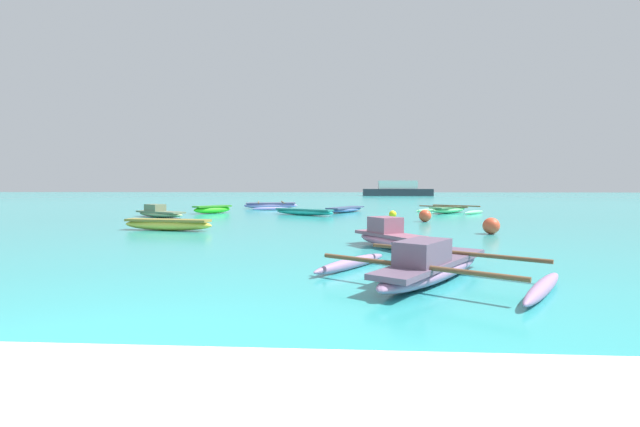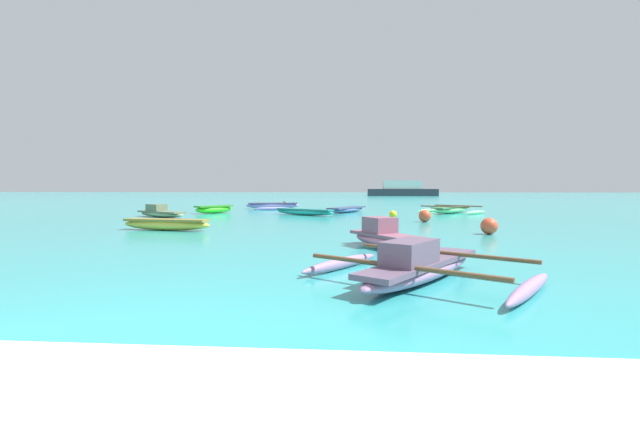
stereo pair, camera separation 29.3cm
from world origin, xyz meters
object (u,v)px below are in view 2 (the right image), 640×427
object	(u,v)px
moored_boat_4	(451,210)
moored_boat_8	(214,209)
moored_boat_0	(386,237)
mooring_buoy_0	(393,214)
moored_boat_1	(166,224)
moored_boat_2	(347,209)
moored_boat_3	(161,213)
mooring_buoy_1	(489,226)
distant_ferry	(402,190)
moored_boat_5	(420,267)
moored_boat_6	(273,205)
moored_boat_7	(305,212)
mooring_buoy_2	(425,216)

from	to	relation	value
moored_boat_4	moored_boat_8	bearing A→B (deg)	135.03
moored_boat_0	mooring_buoy_0	bearing A→B (deg)	142.10
moored_boat_4	moored_boat_8	distance (m)	13.30
moored_boat_8	moored_boat_4	bearing A→B (deg)	-47.09
moored_boat_1	mooring_buoy_0	distance (m)	10.39
moored_boat_2	mooring_buoy_0	xyz separation A→B (m)	(2.23, -4.45, 0.00)
moored_boat_3	moored_boat_4	world-z (taller)	moored_boat_3
mooring_buoy_1	distant_ferry	size ratio (longest dim) A/B	0.04
moored_boat_0	moored_boat_1	distance (m)	7.96
moored_boat_5	distant_ferry	world-z (taller)	distant_ferry
moored_boat_2	moored_boat_3	size ratio (longest dim) A/B	1.12
moored_boat_1	mooring_buoy_1	world-z (taller)	mooring_buoy_1
moored_boat_6	moored_boat_7	world-z (taller)	moored_boat_6
moored_boat_1	moored_boat_7	distance (m)	8.95
moored_boat_8	mooring_buoy_2	xyz separation A→B (m)	(10.75, -5.19, 0.02)
moored_boat_1	moored_boat_8	xyz separation A→B (m)	(-1.45, 9.37, 0.02)
mooring_buoy_2	mooring_buoy_0	bearing A→B (deg)	116.61
moored_boat_0	mooring_buoy_1	distance (m)	4.65
mooring_buoy_2	moored_boat_2	bearing A→B (deg)	116.62
moored_boat_6	distant_ferry	distance (m)	46.38
moored_boat_1	mooring_buoy_2	size ratio (longest dim) A/B	6.33
moored_boat_6	moored_boat_3	bearing A→B (deg)	-125.83
moored_boat_5	moored_boat_8	xyz separation A→B (m)	(-8.78, 16.66, 0.02)
moored_boat_1	mooring_buoy_1	size ratio (longest dim) A/B	6.32
moored_boat_3	moored_boat_8	distance (m)	3.57
moored_boat_5	moored_boat_8	world-z (taller)	moored_boat_5
moored_boat_0	distant_ferry	xyz separation A→B (m)	(7.56, 62.68, 0.78)
moored_boat_5	mooring_buoy_2	world-z (taller)	moored_boat_5
moored_boat_7	moored_boat_0	bearing A→B (deg)	-42.48
moored_boat_5	moored_boat_7	world-z (taller)	moored_boat_5
mooring_buoy_0	mooring_buoy_2	world-z (taller)	mooring_buoy_2
moored_boat_0	moored_boat_6	xyz separation A→B (m)	(-6.21, 18.40, -0.04)
moored_boat_7	mooring_buoy_0	size ratio (longest dim) A/B	9.71
moored_boat_1	moored_boat_7	bearing A→B (deg)	73.80
moored_boat_3	moored_boat_8	xyz separation A→B (m)	(1.60, 3.19, 0.02)
moored_boat_2	moored_boat_5	bearing A→B (deg)	-147.78
mooring_buoy_1	mooring_buoy_2	xyz separation A→B (m)	(-1.18, 4.65, -0.00)
moored_boat_2	mooring_buoy_2	xyz separation A→B (m)	(3.34, -6.67, 0.08)
moored_boat_3	moored_boat_5	distance (m)	17.01
moored_boat_1	moored_boat_6	distance (m)	14.78
moored_boat_7	mooring_buoy_2	xyz separation A→B (m)	(5.51, -3.93, 0.07)
moored_boat_6	moored_boat_8	world-z (taller)	moored_boat_6
moored_boat_3	moored_boat_5	bearing A→B (deg)	-20.87
distant_ferry	mooring_buoy_1	bearing A→B (deg)	-94.00
moored_boat_6	mooring_buoy_1	size ratio (longest dim) A/B	9.05
moored_boat_8	mooring_buoy_0	bearing A→B (deg)	-69.19
moored_boat_4	moored_boat_7	distance (m)	8.37
moored_boat_1	moored_boat_4	distance (m)	15.81
mooring_buoy_0	distant_ferry	bearing A→B (deg)	83.01
moored_boat_3	moored_boat_4	xyz separation A→B (m)	(14.85, 4.34, -0.02)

